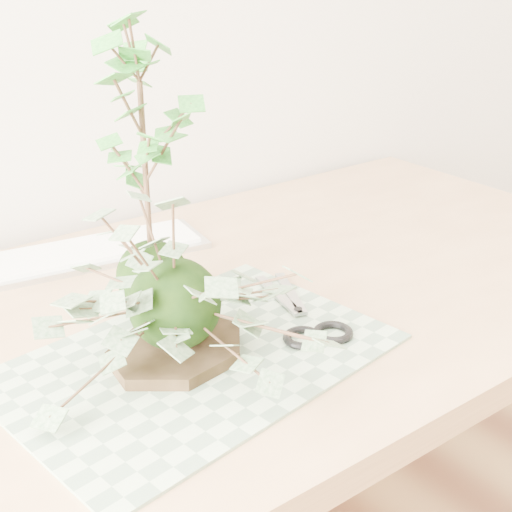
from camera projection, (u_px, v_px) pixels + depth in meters
The scene contains 7 objects.
desk at pixel (161, 379), 0.95m from camera, with size 1.60×0.70×0.74m.
cutting_mat at pixel (197, 359), 0.83m from camera, with size 0.44×0.30×0.00m, color slate.
stone_dish at pixel (177, 350), 0.83m from camera, with size 0.18×0.18×0.01m, color black.
ivy_kokedama at pixel (173, 264), 0.79m from camera, with size 0.34×0.34×0.21m.
maple_kokedama at pixel (141, 101), 0.84m from camera, with size 0.26×0.26×0.39m.
keyboard at pixel (76, 255), 1.09m from camera, with size 0.42×0.18×0.02m.
scissors at pixel (316, 324), 0.89m from camera, with size 0.10×0.21×0.01m.
Camera 1 is at (-0.47, 0.51, 1.19)m, focal length 50.00 mm.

